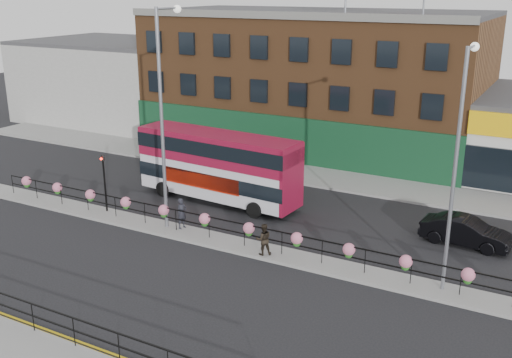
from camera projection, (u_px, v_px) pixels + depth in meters
The scene contains 16 objects.
ground at pixel (227, 244), 29.22m from camera, with size 120.00×120.00×0.00m, color black.
north_pavement at pixel (322, 177), 39.22m from camera, with size 60.00×4.00×0.15m, color gray.
median at pixel (227, 243), 29.20m from camera, with size 60.00×1.60×0.15m, color gray.
yellow_line_inner at pixel (84, 343), 21.12m from camera, with size 60.00×0.10×0.01m, color gold.
yellow_line_outer at pixel (80, 346), 20.97m from camera, with size 60.00×0.10×0.01m, color gold.
brick_building at pixel (316, 80), 46.13m from camera, with size 25.00×12.21×10.30m.
warehouse_west at pixel (115, 80), 55.84m from camera, with size 15.50×12.00×7.30m.
median_railing at pixel (226, 224), 28.90m from camera, with size 30.04×0.56×1.23m.
south_railing at pixel (32, 311), 21.40m from camera, with size 20.04×0.05×1.12m.
double_decker_bus at pixel (218, 160), 34.33m from camera, with size 10.18×3.08×4.06m.
car at pixel (466, 231), 28.96m from camera, with size 4.33×1.80×1.39m, color black.
pedestrian_a at pixel (182, 213), 30.56m from camera, with size 0.49×0.65×1.60m, color black.
pedestrian_b at pixel (263, 239), 27.55m from camera, with size 0.94×0.91×1.52m, color black.
lamp_column_west at pixel (164, 101), 29.23m from camera, with size 0.39×1.93×11.00m.
lamp_column_east at pixel (458, 151), 23.05m from camera, with size 0.35×1.73×9.83m.
traffic_light_median at pixel (104, 171), 32.44m from camera, with size 0.15×0.28×3.65m.
Camera 1 is at (14.10, -22.85, 12.05)m, focal length 42.00 mm.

